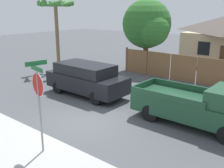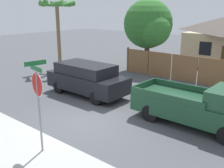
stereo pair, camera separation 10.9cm
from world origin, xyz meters
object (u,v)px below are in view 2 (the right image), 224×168
at_px(oak_tree, 149,25).
at_px(palm_tree, 57,11).
at_px(orange_pickup, 201,107).
at_px(red_suv, 87,78).
at_px(stop_sign, 38,92).

height_order(oak_tree, palm_tree, oak_tree).
xyz_separation_m(oak_tree, orange_pickup, (7.37, -7.56, -2.69)).
xyz_separation_m(oak_tree, red_suv, (0.65, -7.56, -2.60)).
height_order(red_suv, orange_pickup, orange_pickup).
bearing_deg(palm_tree, oak_tree, 38.08).
bearing_deg(red_suv, oak_tree, 95.64).
bearing_deg(palm_tree, stop_sign, -42.33).
bearing_deg(stop_sign, oak_tree, 117.20).
distance_m(oak_tree, palm_tree, 7.19).
height_order(oak_tree, red_suv, oak_tree).
bearing_deg(orange_pickup, stop_sign, -121.95).
bearing_deg(oak_tree, palm_tree, -141.92).
bearing_deg(oak_tree, red_suv, -85.05).
xyz_separation_m(oak_tree, palm_tree, (-5.60, -4.39, 1.09)).
bearing_deg(oak_tree, orange_pickup, -45.75).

